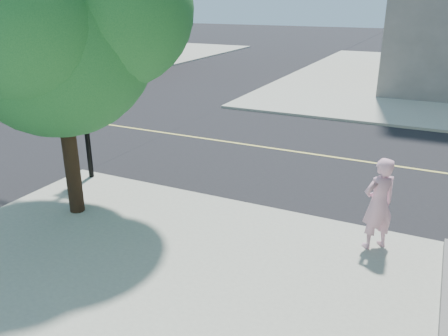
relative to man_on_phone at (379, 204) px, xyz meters
The scene contains 6 objects.
ground 7.27m from the man_on_phone, behind, with size 140.00×140.00×0.00m, color black.
road_ew 8.96m from the man_on_phone, 143.46° to the left, with size 140.00×9.00×0.01m, color black.
sidewalk_nw 37.51m from the man_on_phone, 143.51° to the left, with size 26.00×25.00×0.12m, color #A0A290.
man_on_phone is the anchor object (origin of this frame).
street_tree 7.26m from the man_on_phone, 168.40° to the right, with size 5.04×4.59×6.70m.
signal_pole 10.26m from the man_on_phone, behind, with size 4.14×0.47×4.68m.
Camera 1 is at (7.91, -9.16, 4.74)m, focal length 36.51 mm.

